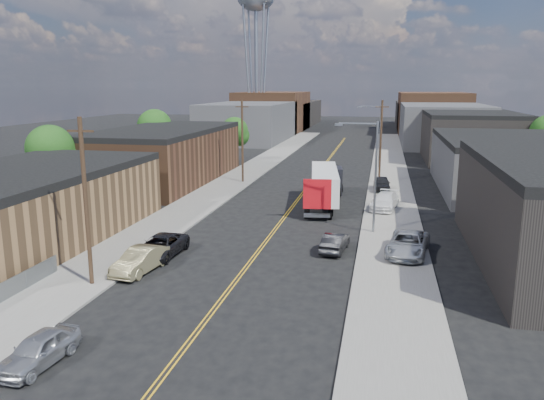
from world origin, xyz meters
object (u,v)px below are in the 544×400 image
at_px(car_left_a, 39,350).
at_px(car_right_lot_c, 382,184).
at_px(car_left_c, 161,246).
at_px(car_right_lot_b, 385,201).
at_px(water_tower, 256,2).
at_px(semi_truck, 326,183).
at_px(car_right_lot_a, 408,244).
at_px(car_right_oncoming, 335,242).
at_px(car_ahead_truck, 319,184).
at_px(car_left_b, 140,260).

relative_size(car_left_a, car_right_lot_c, 0.91).
height_order(car_left_c, car_right_lot_b, car_right_lot_b).
xyz_separation_m(water_tower, car_left_a, (16.48, -108.81, -29.95)).
bearing_deg(car_left_a, car_right_lot_b, 71.99).
xyz_separation_m(semi_truck, car_right_lot_a, (7.40, -15.59, -1.20)).
xyz_separation_m(car_right_lot_b, car_right_lot_c, (-0.34, 9.27, 0.01)).
bearing_deg(car_right_lot_a, car_left_c, -159.25).
xyz_separation_m(car_left_c, car_right_oncoming, (11.80, 3.67, -0.06)).
xyz_separation_m(water_tower, car_right_lot_a, (32.45, -90.51, -29.71)).
height_order(car_left_a, car_left_c, car_left_c).
bearing_deg(car_right_lot_c, car_ahead_truck, -175.52).
bearing_deg(semi_truck, car_left_b, -120.43).
xyz_separation_m(car_right_lot_c, car_ahead_truck, (-7.03, -0.74, -0.23)).
bearing_deg(car_right_oncoming, water_tower, -66.14).
xyz_separation_m(car_right_lot_a, car_ahead_truck, (-8.95, 22.51, -0.25)).
bearing_deg(car_right_lot_a, car_left_b, -149.30).
height_order(car_right_lot_c, car_ahead_truck, car_right_lot_c).
xyz_separation_m(water_tower, car_right_lot_c, (30.53, -67.26, -29.73)).
height_order(car_left_a, car_ahead_truck, car_left_a).
distance_m(car_left_b, car_left_c, 3.20).
xyz_separation_m(semi_truck, car_left_b, (-9.45, -22.29, -1.35)).
height_order(car_left_a, car_right_lot_c, car_right_lot_c).
xyz_separation_m(car_left_b, car_left_c, (0.00, 3.20, -0.04)).
height_order(car_left_b, car_right_lot_a, car_right_lot_a).
bearing_deg(car_right_lot_b, car_left_b, -115.93).
relative_size(water_tower, car_left_a, 9.00).
distance_m(car_right_oncoming, car_ahead_truck, 22.67).
height_order(car_right_lot_a, car_ahead_truck, car_right_lot_a).
bearing_deg(car_right_lot_c, semi_truck, -127.15).
bearing_deg(car_left_a, water_tower, 104.64).
relative_size(water_tower, semi_truck, 2.53).
relative_size(car_left_a, car_left_b, 0.87).
bearing_deg(car_right_lot_b, semi_truck, 175.05).
relative_size(car_left_c, car_right_lot_b, 1.02).
xyz_separation_m(car_left_b, car_right_lot_b, (15.28, 20.67, 0.13)).
distance_m(car_left_a, car_left_c, 14.84).
bearing_deg(car_left_a, car_right_oncoming, 65.46).
bearing_deg(car_left_c, car_left_a, -84.51).
height_order(car_left_a, car_right_lot_b, car_right_lot_b).
height_order(semi_truck, car_right_oncoming, semi_truck).
bearing_deg(semi_truck, car_right_oncoming, -88.79).
bearing_deg(car_right_oncoming, car_left_c, 24.28).
relative_size(semi_truck, car_right_lot_a, 2.59).
bearing_deg(car_right_oncoming, car_right_lot_b, -97.17).
xyz_separation_m(car_right_lot_a, car_right_lot_c, (-1.92, 23.24, -0.02)).
xyz_separation_m(car_left_b, car_ahead_truck, (7.90, 29.20, -0.09)).
relative_size(water_tower, car_left_b, 7.80).
bearing_deg(car_ahead_truck, semi_truck, -71.21).
height_order(car_right_lot_a, car_right_lot_b, car_right_lot_a).
distance_m(car_left_b, car_right_lot_c, 33.46).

